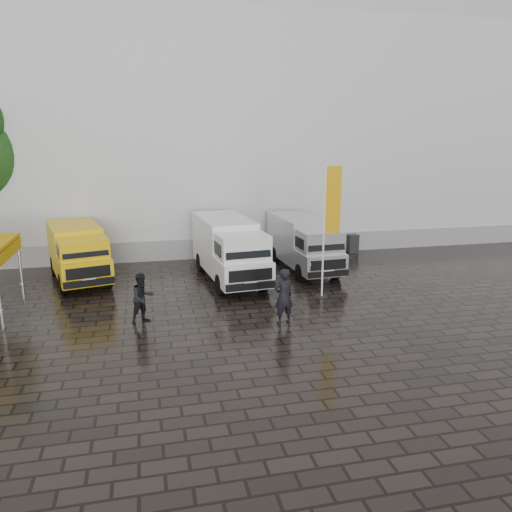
{
  "coord_description": "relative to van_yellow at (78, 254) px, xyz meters",
  "views": [
    {
      "loc": [
        -5.76,
        -16.6,
        6.1
      ],
      "look_at": [
        -1.48,
        2.2,
        1.4
      ],
      "focal_mm": 35.0,
      "sensor_mm": 36.0,
      "label": 1
    }
  ],
  "objects": [
    {
      "name": "ground",
      "position": [
        8.56,
        -5.14,
        -1.17
      ],
      "size": [
        120.0,
        120.0,
        0.0
      ],
      "primitive_type": "plane",
      "color": "black",
      "rests_on": "ground"
    },
    {
      "name": "exhibition_hall",
      "position": [
        10.56,
        10.86,
        4.83
      ],
      "size": [
        44.0,
        16.0,
        12.0
      ],
      "primitive_type": "cube",
      "color": "silver",
      "rests_on": "ground"
    },
    {
      "name": "hall_plinth",
      "position": [
        10.56,
        2.81,
        -0.67
      ],
      "size": [
        44.0,
        0.15,
        1.0
      ],
      "primitive_type": "cube",
      "color": "gray",
      "rests_on": "ground"
    },
    {
      "name": "van_yellow",
      "position": [
        0.0,
        0.0,
        0.0
      ],
      "size": [
        3.13,
        5.37,
        2.33
      ],
      "primitive_type": null,
      "rotation": [
        0.0,
        0.0,
        0.25
      ],
      "color": "yellow",
      "rests_on": "ground"
    },
    {
      "name": "van_white",
      "position": [
        6.29,
        -1.31,
        0.13
      ],
      "size": [
        2.54,
        6.14,
        2.59
      ],
      "primitive_type": null,
      "rotation": [
        0.0,
        0.0,
        0.09
      ],
      "color": "white",
      "rests_on": "ground"
    },
    {
      "name": "van_silver",
      "position": [
        9.91,
        -0.44,
        0.02
      ],
      "size": [
        2.13,
        5.58,
        2.38
      ],
      "primitive_type": null,
      "rotation": [
        0.0,
        0.0,
        0.06
      ],
      "color": "silver",
      "rests_on": "ground"
    },
    {
      "name": "flagpole",
      "position": [
        9.55,
        -4.38,
        1.75
      ],
      "size": [
        0.88,
        0.5,
        5.2
      ],
      "color": "black",
      "rests_on": "ground"
    },
    {
      "name": "wheelie_bin",
      "position": [
        13.55,
        2.38,
        -0.69
      ],
      "size": [
        0.6,
        0.6,
        0.95
      ],
      "primitive_type": "cube",
      "rotation": [
        0.0,
        0.0,
        0.04
      ],
      "color": "black",
      "rests_on": "ground"
    },
    {
      "name": "person_front",
      "position": [
        7.14,
        -6.77,
        -0.22
      ],
      "size": [
        0.77,
        0.59,
        1.89
      ],
      "primitive_type": "imported",
      "rotation": [
        0.0,
        0.0,
        3.37
      ],
      "color": "black",
      "rests_on": "ground"
    },
    {
      "name": "person_tent",
      "position": [
        2.63,
        -5.6,
        -0.32
      ],
      "size": [
        1.03,
        0.97,
        1.69
      ],
      "primitive_type": "imported",
      "rotation": [
        0.0,
        0.0,
        0.53
      ],
      "color": "black",
      "rests_on": "ground"
    }
  ]
}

